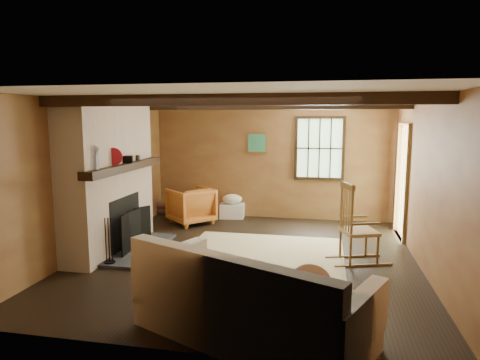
% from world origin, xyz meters
% --- Properties ---
extents(ground, '(5.50, 5.50, 0.00)m').
position_xyz_m(ground, '(0.00, 0.00, 0.00)').
color(ground, black).
rests_on(ground, ground).
extents(room_envelope, '(5.02, 5.52, 2.44)m').
position_xyz_m(room_envelope, '(0.22, 0.26, 1.63)').
color(room_envelope, olive).
rests_on(room_envelope, ground).
extents(fireplace, '(1.02, 2.30, 2.40)m').
position_xyz_m(fireplace, '(-2.23, -0.00, 1.10)').
color(fireplace, '#9A5E3B').
rests_on(fireplace, ground).
extents(rug, '(2.50, 3.00, 0.01)m').
position_xyz_m(rug, '(0.20, -0.20, 0.00)').
color(rug, beige).
rests_on(rug, ground).
extents(rocking_chair, '(0.97, 0.70, 1.20)m').
position_xyz_m(rocking_chair, '(1.61, 0.12, 0.51)').
color(rocking_chair, '#A87F51').
rests_on(rocking_chair, ground).
extents(sofa, '(2.51, 1.87, 0.93)m').
position_xyz_m(sofa, '(0.45, -2.41, 0.33)').
color(sofa, white).
rests_on(sofa, ground).
extents(firewood_pile, '(0.75, 0.14, 0.27)m').
position_xyz_m(firewood_pile, '(-2.11, 2.53, 0.14)').
color(firewood_pile, brown).
rests_on(firewood_pile, ground).
extents(laundry_basket, '(0.53, 0.43, 0.30)m').
position_xyz_m(laundry_basket, '(-0.80, 2.55, 0.15)').
color(laundry_basket, white).
rests_on(laundry_basket, ground).
extents(basket_pillow, '(0.50, 0.45, 0.21)m').
position_xyz_m(basket_pillow, '(-0.80, 2.55, 0.41)').
color(basket_pillow, white).
rests_on(basket_pillow, laundry_basket).
extents(armchair, '(1.12, 1.12, 0.73)m').
position_xyz_m(armchair, '(-1.51, 1.90, 0.37)').
color(armchair, '#BF6026').
rests_on(armchair, ground).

